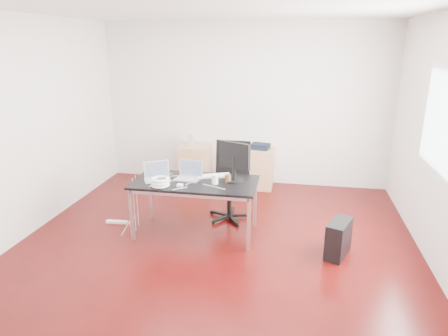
% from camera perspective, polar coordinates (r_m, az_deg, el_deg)
% --- Properties ---
extents(room_shell, '(5.00, 5.00, 5.00)m').
position_cam_1_polar(room_shell, '(4.63, -0.81, 4.50)').
color(room_shell, '#360606').
rests_on(room_shell, ground).
extents(desk, '(1.60, 0.80, 0.73)m').
position_cam_1_polar(desk, '(5.19, -4.15, -2.45)').
color(desk, black).
rests_on(desk, ground).
extents(office_chair, '(0.50, 0.52, 1.08)m').
position_cam_1_polar(office_chair, '(5.71, 0.95, -1.29)').
color(office_chair, black).
rests_on(office_chair, ground).
extents(filing_cabinet_left, '(0.50, 0.50, 0.70)m').
position_cam_1_polar(filing_cabinet_left, '(7.19, -4.16, 0.54)').
color(filing_cabinet_left, '#AF7E57').
rests_on(filing_cabinet_left, ground).
extents(filing_cabinet_right, '(0.50, 0.50, 0.70)m').
position_cam_1_polar(filing_cabinet_right, '(7.00, 4.96, 0.03)').
color(filing_cabinet_right, '#AF7E57').
rests_on(filing_cabinet_right, ground).
extents(pc_tower, '(0.35, 0.49, 0.44)m').
position_cam_1_polar(pc_tower, '(5.00, 16.03, -9.65)').
color(pc_tower, black).
rests_on(pc_tower, ground).
extents(wastebasket, '(0.27, 0.27, 0.28)m').
position_cam_1_polar(wastebasket, '(7.15, 0.68, -1.29)').
color(wastebasket, black).
rests_on(wastebasket, ground).
extents(power_strip, '(0.30, 0.08, 0.04)m').
position_cam_1_polar(power_strip, '(5.90, -15.08, -7.44)').
color(power_strip, white).
rests_on(power_strip, ground).
extents(laptop_left, '(0.41, 0.38, 0.23)m').
position_cam_1_polar(laptop_left, '(5.27, -9.54, -1.10)').
color(laptop_left, silver).
rests_on(laptop_left, desk).
extents(laptop_right, '(0.36, 0.29, 0.23)m').
position_cam_1_polar(laptop_right, '(5.26, -5.02, -0.95)').
color(laptop_right, silver).
rests_on(laptop_right, desk).
extents(monitor, '(0.43, 0.26, 0.51)m').
position_cam_1_polar(monitor, '(5.11, 1.48, 1.23)').
color(monitor, black).
rests_on(monitor, desk).
extents(keyboard, '(0.46, 0.30, 0.02)m').
position_cam_1_polar(keyboard, '(5.33, -1.48, -1.12)').
color(keyboard, white).
rests_on(keyboard, desk).
extents(cup_white, '(0.10, 0.10, 0.12)m').
position_cam_1_polar(cup_white, '(5.05, -1.31, -1.64)').
color(cup_white, white).
rests_on(cup_white, desk).
extents(cup_brown, '(0.10, 0.10, 0.10)m').
position_cam_1_polar(cup_brown, '(5.11, 0.53, -1.50)').
color(cup_brown, brown).
rests_on(cup_brown, desk).
extents(cable_coil, '(0.24, 0.24, 0.11)m').
position_cam_1_polar(cable_coil, '(5.03, -9.10, -2.00)').
color(cable_coil, white).
rests_on(cable_coil, desk).
extents(power_adapter, '(0.07, 0.07, 0.03)m').
position_cam_1_polar(power_adapter, '(5.00, -6.32, -2.49)').
color(power_adapter, white).
rests_on(power_adapter, desk).
extents(speaker, '(0.10, 0.09, 0.18)m').
position_cam_1_polar(speaker, '(7.11, -4.76, 3.99)').
color(speaker, '#9E9E9E').
rests_on(speaker, filing_cabinet_left).
extents(navy_garment, '(0.35, 0.30, 0.09)m').
position_cam_1_polar(navy_garment, '(6.86, 5.19, 3.10)').
color(navy_garment, black).
rests_on(navy_garment, filing_cabinet_right).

